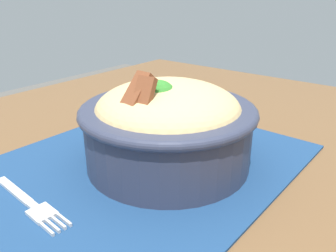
# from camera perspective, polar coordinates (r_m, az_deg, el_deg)

# --- Properties ---
(table) EXTENTS (1.24, 0.82, 0.74)m
(table) POSITION_cam_1_polar(r_m,az_deg,el_deg) (0.45, -12.06, -18.24)
(table) COLOR brown
(table) RESTS_ON ground_plane
(placemat) EXTENTS (0.48, 0.33, 0.00)m
(placemat) POSITION_cam_1_polar(r_m,az_deg,el_deg) (0.41, -7.84, -8.23)
(placemat) COLOR navy
(placemat) RESTS_ON table
(bowl) EXTENTS (0.24, 0.24, 0.12)m
(bowl) POSITION_cam_1_polar(r_m,az_deg,el_deg) (0.41, -0.03, 0.48)
(bowl) COLOR #2D3347
(bowl) RESTS_ON placemat
(fork) EXTENTS (0.02, 0.13, 0.00)m
(fork) POSITION_cam_1_polar(r_m,az_deg,el_deg) (0.38, -22.09, -12.11)
(fork) COLOR #BEBEBE
(fork) RESTS_ON placemat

